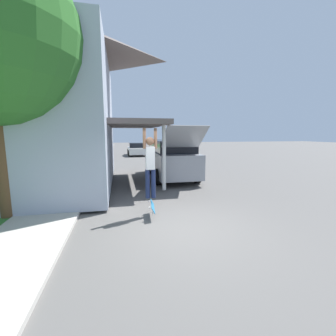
% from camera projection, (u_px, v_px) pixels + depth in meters
% --- Properties ---
extents(ground_plane, '(120.00, 120.00, 0.00)m').
position_uv_depth(ground_plane, '(180.00, 228.00, 5.82)').
color(ground_plane, '#54514F').
extents(sidewalk, '(1.80, 80.00, 0.10)m').
position_uv_depth(sidewalk, '(75.00, 183.00, 10.86)').
color(sidewalk, '#ADA89E').
rests_on(sidewalk, ground_plane).
extents(suv_parked, '(2.18, 5.88, 2.77)m').
position_uv_depth(suv_parked, '(171.00, 158.00, 12.34)').
color(suv_parked, gray).
rests_on(suv_parked, ground_plane).
extents(car_down_street, '(1.98, 4.05, 1.43)m').
position_uv_depth(car_down_street, '(137.00, 149.00, 25.51)').
color(car_down_street, silver).
rests_on(car_down_street, ground_plane).
extents(skateboarder, '(0.41, 0.24, 2.04)m').
position_uv_depth(skateboarder, '(150.00, 162.00, 6.49)').
color(skateboarder, '#192347').
rests_on(skateboarder, ground_plane).
extents(skateboard, '(0.23, 0.80, 0.26)m').
position_uv_depth(skateboard, '(152.00, 206.00, 6.55)').
color(skateboard, '#236B99').
rests_on(skateboard, ground_plane).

